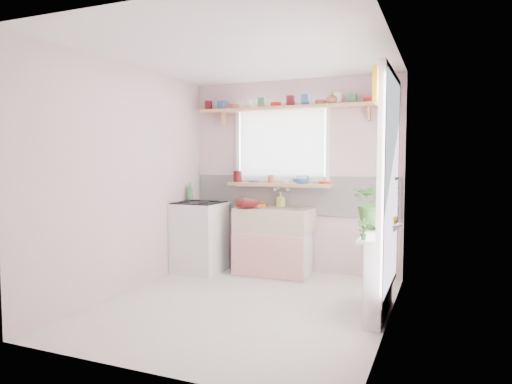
% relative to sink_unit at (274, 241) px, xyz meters
% --- Properties ---
extents(room, '(3.20, 3.20, 3.20)m').
position_rel_sink_unit_xyz_m(room, '(0.81, -0.43, 0.94)').
color(room, silver).
rests_on(room, ground).
extents(sink_unit, '(0.95, 0.65, 1.11)m').
position_rel_sink_unit_xyz_m(sink_unit, '(0.00, 0.00, 0.00)').
color(sink_unit, white).
rests_on(sink_unit, ground).
extents(cooker, '(0.58, 0.58, 0.93)m').
position_rel_sink_unit_xyz_m(cooker, '(-0.95, -0.24, 0.03)').
color(cooker, white).
rests_on(cooker, ground).
extents(radiator_ledge, '(0.22, 0.95, 0.78)m').
position_rel_sink_unit_xyz_m(radiator_ledge, '(1.45, -1.09, -0.03)').
color(radiator_ledge, white).
rests_on(radiator_ledge, ground).
extents(windowsill, '(1.40, 0.22, 0.04)m').
position_rel_sink_unit_xyz_m(windowsill, '(-0.00, 0.19, 0.71)').
color(windowsill, tan).
rests_on(windowsill, room).
extents(pine_shelf, '(2.52, 0.24, 0.04)m').
position_rel_sink_unit_xyz_m(pine_shelf, '(0.15, 0.18, 1.69)').
color(pine_shelf, tan).
rests_on(pine_shelf, room).
extents(shelf_crockery, '(2.47, 0.11, 0.12)m').
position_rel_sink_unit_xyz_m(shelf_crockery, '(0.13, 0.18, 1.76)').
color(shelf_crockery, '#590F14').
rests_on(shelf_crockery, pine_shelf).
extents(sill_crockery, '(1.35, 0.11, 0.12)m').
position_rel_sink_unit_xyz_m(sill_crockery, '(-0.05, 0.19, 0.78)').
color(sill_crockery, '#590F14').
rests_on(sill_crockery, windowsill).
extents(dish_tray, '(0.48, 0.43, 0.04)m').
position_rel_sink_unit_xyz_m(dish_tray, '(-0.38, 0.10, 0.44)').
color(dish_tray, orange).
rests_on(dish_tray, sink_unit).
extents(colander, '(0.38, 0.38, 0.14)m').
position_rel_sink_unit_xyz_m(colander, '(-0.30, -0.19, 0.49)').
color(colander, '#550E10').
rests_on(colander, sink_unit).
extents(jade_plant, '(0.57, 0.53, 0.53)m').
position_rel_sink_unit_xyz_m(jade_plant, '(1.36, -0.78, 0.61)').
color(jade_plant, '#3C6F2C').
rests_on(jade_plant, radiator_ledge).
extents(fruit_bowl, '(0.33, 0.33, 0.07)m').
position_rel_sink_unit_xyz_m(fruit_bowl, '(1.48, -0.88, 0.38)').
color(fruit_bowl, white).
rests_on(fruit_bowl, radiator_ledge).
extents(herb_pot, '(0.10, 0.07, 0.18)m').
position_rel_sink_unit_xyz_m(herb_pot, '(1.36, -1.49, 0.44)').
color(herb_pot, '#2D6026').
rests_on(herb_pot, radiator_ledge).
extents(soap_bottle_sink, '(0.11, 0.11, 0.18)m').
position_rel_sink_unit_xyz_m(soap_bottle_sink, '(0.01, 0.21, 0.51)').
color(soap_bottle_sink, '#D5CD5E').
rests_on(soap_bottle_sink, sink_unit).
extents(sill_cup, '(0.18, 0.18, 0.11)m').
position_rel_sink_unit_xyz_m(sill_cup, '(0.32, 0.13, 0.78)').
color(sill_cup, beige).
rests_on(sill_cup, windowsill).
extents(sill_bowl, '(0.26, 0.26, 0.07)m').
position_rel_sink_unit_xyz_m(sill_bowl, '(0.31, 0.13, 0.76)').
color(sill_bowl, '#386DB8').
rests_on(sill_bowl, windowsill).
extents(shelf_vase, '(0.17, 0.17, 0.14)m').
position_rel_sink_unit_xyz_m(shelf_vase, '(0.70, 0.12, 1.78)').
color(shelf_vase, '#A05531').
rests_on(shelf_vase, pine_shelf).
extents(cooker_bottle, '(0.12, 0.12, 0.24)m').
position_rel_sink_unit_xyz_m(cooker_bottle, '(-1.17, -0.11, 0.60)').
color(cooker_bottle, '#438752').
rests_on(cooker_bottle, cooker).
extents(fruit, '(0.20, 0.14, 0.10)m').
position_rel_sink_unit_xyz_m(fruit, '(1.49, -0.87, 0.44)').
color(fruit, orange).
rests_on(fruit, fruit_bowl).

